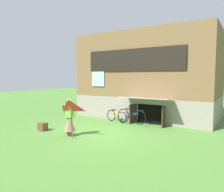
% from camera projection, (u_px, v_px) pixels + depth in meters
% --- Properties ---
extents(ground_plane, '(60.00, 60.00, 0.00)m').
position_uv_depth(ground_plane, '(102.00, 133.00, 9.72)').
color(ground_plane, '#4C7F33').
extents(log_house, '(8.34, 5.69, 5.19)m').
position_uv_depth(log_house, '(149.00, 76.00, 13.93)').
color(log_house, gray).
rests_on(log_house, ground_plane).
extents(person, '(0.61, 0.52, 1.60)m').
position_uv_depth(person, '(69.00, 120.00, 9.25)').
color(person, '#7F6B51').
rests_on(person, ground_plane).
extents(kite, '(0.88, 0.79, 1.58)m').
position_uv_depth(kite, '(68.00, 108.00, 8.58)').
color(kite, red).
rests_on(kite, ground_plane).
extents(bicycle_blue, '(1.80, 0.15, 0.82)m').
position_uv_depth(bicycle_blue, '(131.00, 116.00, 11.75)').
color(bicycle_blue, black).
rests_on(bicycle_blue, ground_plane).
extents(bicycle_yellow, '(1.49, 0.37, 0.69)m').
position_uv_depth(bicycle_yellow, '(117.00, 116.00, 12.13)').
color(bicycle_yellow, black).
rests_on(bicycle_yellow, ground_plane).
extents(wooden_crate, '(0.38, 0.32, 0.37)m').
position_uv_depth(wooden_crate, '(43.00, 127.00, 10.19)').
color(wooden_crate, brown).
rests_on(wooden_crate, ground_plane).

